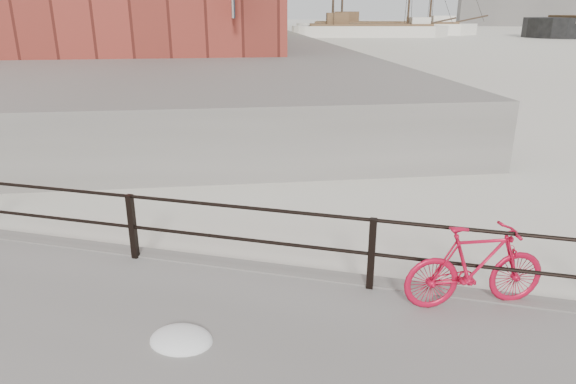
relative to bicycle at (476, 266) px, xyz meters
The scene contains 6 objects.
far_quay 81.53m from the bicycle, 117.61° to the left, with size 24.00×150.00×1.80m, color gray.
bicycle is the anchor object (origin of this frame).
schooner_mid 82.41m from the bicycle, 95.39° to the left, with size 30.72×13.00×21.93m, color white, non-canonical shape.
schooner_left 73.83m from the bicycle, 97.16° to the left, with size 24.10×10.96×18.34m, color silver, non-canonical shape.
workboat_near 36.23m from the bicycle, 121.27° to the left, with size 10.61×3.54×7.00m, color black, non-canonical shape.
workboat_far 52.10m from the bicycle, 123.08° to the left, with size 11.66×4.03×7.00m, color black, non-canonical shape.
Camera 1 is at (-3.02, -6.27, 3.87)m, focal length 32.00 mm.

